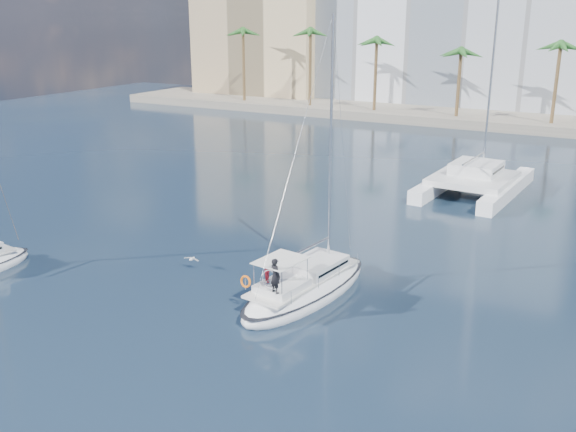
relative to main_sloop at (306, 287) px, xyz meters
The scene contains 9 objects.
ground 1.72m from the main_sloop, 165.68° to the left, with size 160.00×160.00×0.00m, color black.
quay 61.43m from the main_sloop, 91.49° to the left, with size 120.00×14.00×1.20m, color gray.
building_modern 75.87m from the main_sloop, 100.50° to the left, with size 42.00×16.00×28.00m, color white.
building_tan_left 82.64m from the main_sloop, 122.14° to the left, with size 22.00×14.00×22.00m, color tan.
palm_left 68.26m from the main_sloop, 121.80° to the left, with size 3.60×3.60×12.30m.
palm_centre 58.26m from the main_sloop, 91.60° to the left, with size 3.60×3.60×12.30m.
main_sloop is the anchor object (origin of this frame).
catamaran 24.96m from the main_sloop, 83.90° to the left, with size 7.27×13.39×18.87m.
seagull 7.37m from the main_sloop, behind, with size 1.04×0.45×0.19m.
Camera 1 is at (15.64, -27.58, 14.01)m, focal length 40.00 mm.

